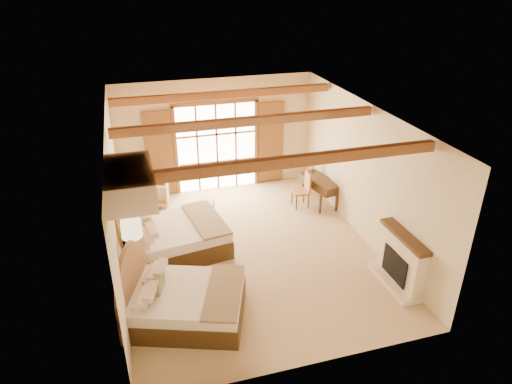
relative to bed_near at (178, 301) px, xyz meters
name	(u,v)px	position (x,y,z in m)	size (l,w,h in m)	color
floor	(250,250)	(1.85, 1.82, -0.41)	(7.00, 7.00, 0.00)	tan
wall_back	(216,135)	(1.85, 5.32, 1.19)	(5.50, 5.50, 0.00)	beige
wall_left	(116,205)	(-0.90, 1.82, 1.19)	(7.00, 7.00, 0.00)	beige
wall_right	(365,173)	(4.60, 1.82, 1.19)	(7.00, 7.00, 0.00)	beige
ceiling	(249,115)	(1.85, 1.82, 2.79)	(7.00, 7.00, 0.00)	#B67040
ceiling_beams	(249,121)	(1.85, 1.82, 2.67)	(5.39, 4.60, 0.18)	#966136
french_doors	(217,148)	(1.85, 5.26, 0.84)	(3.95, 0.08, 2.60)	white
fireplace	(400,262)	(4.45, -0.18, 0.10)	(0.46, 1.40, 1.16)	beige
painting	(118,215)	(-0.86, 1.07, 1.34)	(0.06, 0.95, 0.75)	#E2CD55
canopy_valance	(130,182)	(-0.55, -0.18, 2.54)	(0.70, 1.40, 0.45)	beige
bed_near	(178,301)	(0.00, 0.00, 0.00)	(2.54, 2.14, 1.35)	#463317
bed_far	(167,236)	(0.06, 2.25, 0.03)	(2.44, 1.98, 1.45)	#463317
nightstand	(142,289)	(-0.61, 0.68, -0.10)	(0.51, 0.51, 0.61)	#463317
floor_lamp	(132,234)	(-0.65, 0.73, 1.11)	(0.38, 0.38, 1.79)	#331F14
armchair	(155,193)	(-0.01, 4.74, -0.07)	(0.72, 0.74, 0.67)	tan
ottoman	(204,208)	(1.16, 3.83, -0.23)	(0.49, 0.49, 0.35)	#A76D4D
desk	(320,190)	(4.33, 3.60, -0.03)	(0.85, 1.39, 0.70)	#463317
desk_chair	(301,196)	(3.76, 3.52, -0.11)	(0.46, 0.46, 0.98)	#A47639
desk_lamp	(314,162)	(4.33, 4.11, 0.57)	(0.18, 0.18, 0.37)	#331F14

